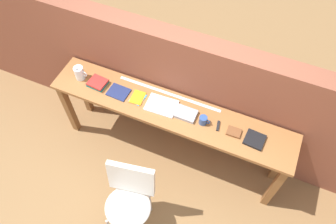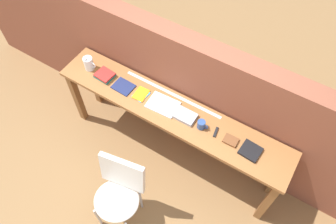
{
  "view_description": "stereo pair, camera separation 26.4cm",
  "coord_description": "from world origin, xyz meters",
  "px_view_note": "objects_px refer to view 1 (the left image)",
  "views": [
    {
      "loc": [
        0.7,
        -1.37,
        3.51
      ],
      "look_at": [
        0.0,
        0.25,
        0.9
      ],
      "focal_mm": 35.0,
      "sensor_mm": 36.0,
      "label": 1
    },
    {
      "loc": [
        0.93,
        -1.25,
        3.51
      ],
      "look_at": [
        0.0,
        0.25,
        0.9
      ],
      "focal_mm": 35.0,
      "sensor_mm": 36.0,
      "label": 2
    }
  ],
  "objects_px": {
    "book_repair_rightmost": "(255,140)",
    "pitcher_white": "(80,73)",
    "leather_journal_brown": "(234,132)",
    "book_open_centre": "(161,105)",
    "mug": "(203,120)",
    "multitool_folded": "(218,126)",
    "magazine_cycling": "(119,92)",
    "chair_white_moulded": "(129,197)",
    "book_stack_leftmost": "(98,83)",
    "pamphlet_pile_colourful": "(138,98)"
  },
  "relations": [
    {
      "from": "pitcher_white",
      "to": "book_repair_rightmost",
      "type": "distance_m",
      "value": 1.86
    },
    {
      "from": "pamphlet_pile_colourful",
      "to": "multitool_folded",
      "type": "distance_m",
      "value": 0.84
    },
    {
      "from": "book_stack_leftmost",
      "to": "multitool_folded",
      "type": "relative_size",
      "value": 1.77
    },
    {
      "from": "chair_white_moulded",
      "to": "pitcher_white",
      "type": "height_order",
      "value": "pitcher_white"
    },
    {
      "from": "book_stack_leftmost",
      "to": "leather_journal_brown",
      "type": "bearing_deg",
      "value": -0.14
    },
    {
      "from": "leather_journal_brown",
      "to": "book_repair_rightmost",
      "type": "height_order",
      "value": "book_repair_rightmost"
    },
    {
      "from": "pitcher_white",
      "to": "leather_journal_brown",
      "type": "relative_size",
      "value": 1.41
    },
    {
      "from": "book_stack_leftmost",
      "to": "book_repair_rightmost",
      "type": "relative_size",
      "value": 1.1
    },
    {
      "from": "magazine_cycling",
      "to": "leather_journal_brown",
      "type": "height_order",
      "value": "leather_journal_brown"
    },
    {
      "from": "chair_white_moulded",
      "to": "magazine_cycling",
      "type": "relative_size",
      "value": 4.25
    },
    {
      "from": "magazine_cycling",
      "to": "book_stack_leftmost",
      "type": "bearing_deg",
      "value": 179.87
    },
    {
      "from": "chair_white_moulded",
      "to": "book_open_centre",
      "type": "height_order",
      "value": "book_open_centre"
    },
    {
      "from": "book_open_centre",
      "to": "mug",
      "type": "distance_m",
      "value": 0.44
    },
    {
      "from": "chair_white_moulded",
      "to": "book_stack_leftmost",
      "type": "xyz_separation_m",
      "value": [
        -0.75,
        0.84,
        0.38
      ]
    },
    {
      "from": "magazine_cycling",
      "to": "leather_journal_brown",
      "type": "relative_size",
      "value": 1.61
    },
    {
      "from": "pitcher_white",
      "to": "mug",
      "type": "bearing_deg",
      "value": -0.91
    },
    {
      "from": "pitcher_white",
      "to": "chair_white_moulded",
      "type": "bearing_deg",
      "value": -41.61
    },
    {
      "from": "leather_journal_brown",
      "to": "pamphlet_pile_colourful",
      "type": "bearing_deg",
      "value": 178.13
    },
    {
      "from": "mug",
      "to": "multitool_folded",
      "type": "bearing_deg",
      "value": 7.63
    },
    {
      "from": "chair_white_moulded",
      "to": "book_open_centre",
      "type": "relative_size",
      "value": 2.98
    },
    {
      "from": "pitcher_white",
      "to": "leather_journal_brown",
      "type": "height_order",
      "value": "pitcher_white"
    },
    {
      "from": "mug",
      "to": "multitool_folded",
      "type": "height_order",
      "value": "mug"
    },
    {
      "from": "book_open_centre",
      "to": "book_repair_rightmost",
      "type": "distance_m",
      "value": 0.94
    },
    {
      "from": "magazine_cycling",
      "to": "pamphlet_pile_colourful",
      "type": "relative_size",
      "value": 1.19
    },
    {
      "from": "chair_white_moulded",
      "to": "mug",
      "type": "relative_size",
      "value": 8.1
    },
    {
      "from": "pitcher_white",
      "to": "magazine_cycling",
      "type": "xyz_separation_m",
      "value": [
        0.45,
        -0.02,
        -0.07
      ]
    },
    {
      "from": "pitcher_white",
      "to": "pamphlet_pile_colourful",
      "type": "height_order",
      "value": "pitcher_white"
    },
    {
      "from": "mug",
      "to": "leather_journal_brown",
      "type": "bearing_deg",
      "value": 1.98
    },
    {
      "from": "mug",
      "to": "book_repair_rightmost",
      "type": "distance_m",
      "value": 0.5
    },
    {
      "from": "book_repair_rightmost",
      "to": "pitcher_white",
      "type": "bearing_deg",
      "value": -176.3
    },
    {
      "from": "pitcher_white",
      "to": "multitool_folded",
      "type": "xyz_separation_m",
      "value": [
        1.5,
        -0.0,
        -0.07
      ]
    },
    {
      "from": "book_stack_leftmost",
      "to": "pamphlet_pile_colourful",
      "type": "xyz_separation_m",
      "value": [
        0.45,
        0.0,
        -0.02
      ]
    },
    {
      "from": "book_stack_leftmost",
      "to": "book_open_centre",
      "type": "bearing_deg",
      "value": 0.85
    },
    {
      "from": "multitool_folded",
      "to": "book_stack_leftmost",
      "type": "bearing_deg",
      "value": -179.77
    },
    {
      "from": "book_stack_leftmost",
      "to": "chair_white_moulded",
      "type": "bearing_deg",
      "value": -48.3
    },
    {
      "from": "chair_white_moulded",
      "to": "multitool_folded",
      "type": "relative_size",
      "value": 8.1
    },
    {
      "from": "book_repair_rightmost",
      "to": "leather_journal_brown",
      "type": "bearing_deg",
      "value": -176.76
    },
    {
      "from": "chair_white_moulded",
      "to": "book_open_centre",
      "type": "xyz_separation_m",
      "value": [
        -0.04,
        0.85,
        0.36
      ]
    },
    {
      "from": "book_stack_leftmost",
      "to": "pamphlet_pile_colourful",
      "type": "relative_size",
      "value": 1.1
    },
    {
      "from": "mug",
      "to": "magazine_cycling",
      "type": "bearing_deg",
      "value": 179.77
    },
    {
      "from": "magazine_cycling",
      "to": "mug",
      "type": "distance_m",
      "value": 0.91
    },
    {
      "from": "book_open_centre",
      "to": "leather_journal_brown",
      "type": "height_order",
      "value": "leather_journal_brown"
    },
    {
      "from": "magazine_cycling",
      "to": "pamphlet_pile_colourful",
      "type": "bearing_deg",
      "value": 6.16
    },
    {
      "from": "chair_white_moulded",
      "to": "pamphlet_pile_colourful",
      "type": "distance_m",
      "value": 0.97
    },
    {
      "from": "magazine_cycling",
      "to": "multitool_folded",
      "type": "bearing_deg",
      "value": 3.12
    },
    {
      "from": "mug",
      "to": "pamphlet_pile_colourful",
      "type": "bearing_deg",
      "value": 178.54
    },
    {
      "from": "magazine_cycling",
      "to": "pamphlet_pile_colourful",
      "type": "xyz_separation_m",
      "value": [
        0.21,
        0.01,
        -0.0
      ]
    },
    {
      "from": "pamphlet_pile_colourful",
      "to": "multitool_folded",
      "type": "height_order",
      "value": "multitool_folded"
    },
    {
      "from": "chair_white_moulded",
      "to": "leather_journal_brown",
      "type": "bearing_deg",
      "value": 50.17
    },
    {
      "from": "book_stack_leftmost",
      "to": "pamphlet_pile_colourful",
      "type": "height_order",
      "value": "book_stack_leftmost"
    }
  ]
}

